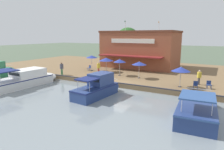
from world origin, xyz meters
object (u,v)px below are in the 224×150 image
cafe_chair_far_corner_seat (196,85)px  tree_downstream_bank (126,40)px  patio_umbrella_mid_patio_left (92,57)px  patio_umbrella_by_entrance (181,69)px  patio_umbrella_near_quay_edge (120,61)px  patio_umbrella_mid_patio_right (106,59)px  motorboat_nearest_quay (197,107)px  motorboat_far_downstream (26,79)px  motorboat_outer_channel (99,87)px  person_at_quay_edge (199,76)px  waterfront_restaurant (141,49)px  patio_umbrella_back_row (139,63)px  cafe_chair_beside_entrance (209,84)px  person_near_entrance (62,67)px  cafe_chair_back_row_seat (89,68)px  person_mid_patio (99,66)px

cafe_chair_far_corner_seat → tree_downstream_bank: tree_downstream_bank is taller
patio_umbrella_mid_patio_left → patio_umbrella_by_entrance: (3.62, 14.25, -0.28)m
patio_umbrella_mid_patio_left → patio_umbrella_near_quay_edge: bearing=78.2°
patio_umbrella_mid_patio_left → patio_umbrella_mid_patio_right: bearing=96.9°
motorboat_nearest_quay → motorboat_far_downstream: motorboat_far_downstream is taller
cafe_chair_far_corner_seat → patio_umbrella_by_entrance: bearing=-95.5°
motorboat_outer_channel → motorboat_far_downstream: motorboat_outer_channel is taller
patio_umbrella_mid_patio_left → person_at_quay_edge: 16.03m
waterfront_restaurant → motorboat_nearest_quay: size_ratio=1.74×
patio_umbrella_mid_patio_left → motorboat_far_downstream: 10.65m
cafe_chair_far_corner_seat → motorboat_outer_channel: size_ratio=0.14×
patio_umbrella_back_row → cafe_chair_far_corner_seat: (2.27, 7.24, -1.49)m
patio_umbrella_mid_patio_right → waterfront_restaurant: bearing=162.0°
motorboat_nearest_quay → motorboat_far_downstream: 19.60m
cafe_chair_beside_entrance → motorboat_outer_channel: 11.55m
patio_umbrella_mid_patio_left → cafe_chair_far_corner_seat: 16.39m
waterfront_restaurant → person_near_entrance: (12.91, -6.87, -2.04)m
patio_umbrella_mid_patio_left → tree_downstream_bank: size_ratio=0.35×
motorboat_nearest_quay → tree_downstream_bank: (-21.26, -16.19, 4.50)m
waterfront_restaurant → motorboat_outer_channel: waterfront_restaurant is taller
person_at_quay_edge → motorboat_far_downstream: size_ratio=0.18×
patio_umbrella_near_quay_edge → motorboat_outer_channel: patio_umbrella_near_quay_edge is taller
patio_umbrella_mid_patio_right → motorboat_far_downstream: 11.78m
patio_umbrella_by_entrance → motorboat_far_downstream: size_ratio=0.24×
patio_umbrella_mid_patio_right → motorboat_nearest_quay: bearing=54.8°
patio_umbrella_mid_patio_left → cafe_chair_beside_entrance: bearing=80.4°
patio_umbrella_mid_patio_left → motorboat_outer_channel: (9.13, 7.34, -1.92)m
motorboat_outer_channel → cafe_chair_back_row_seat: bearing=-139.3°
cafe_chair_far_corner_seat → waterfront_restaurant: bearing=-137.7°
patio_umbrella_back_row → patio_umbrella_mid_patio_left: bearing=-99.9°
patio_umbrella_near_quay_edge → cafe_chair_beside_entrance: size_ratio=2.74×
motorboat_outer_channel → person_near_entrance: bearing=-115.2°
patio_umbrella_mid_patio_left → cafe_chair_beside_entrance: patio_umbrella_mid_patio_left is taller
patio_umbrella_mid_patio_right → person_mid_patio: size_ratio=1.27×
waterfront_restaurant → tree_downstream_bank: bearing=-127.3°
patio_umbrella_mid_patio_left → cafe_chair_back_row_seat: size_ratio=2.94×
cafe_chair_far_corner_seat → motorboat_outer_channel: bearing=-57.8°
person_near_entrance → tree_downstream_bank: size_ratio=0.25×
waterfront_restaurant → cafe_chair_beside_entrance: size_ratio=14.96×
cafe_chair_far_corner_seat → person_at_quay_edge: size_ratio=0.51×
person_near_entrance → person_at_quay_edge: (-3.32, 17.77, -0.07)m
waterfront_restaurant → cafe_chair_far_corner_seat: bearing=42.3°
patio_umbrella_by_entrance → cafe_chair_back_row_seat: (-3.59, -14.71, -1.50)m
patio_umbrella_by_entrance → person_mid_patio: patio_umbrella_by_entrance is taller
motorboat_outer_channel → tree_downstream_bank: 22.16m
motorboat_nearest_quay → motorboat_outer_channel: bearing=-93.7°
patio_umbrella_back_row → motorboat_outer_channel: 7.90m
person_at_quay_edge → motorboat_far_downstream: motorboat_far_downstream is taller
patio_umbrella_mid_patio_right → motorboat_outer_channel: patio_umbrella_mid_patio_right is taller
patio_umbrella_mid_patio_left → cafe_chair_back_row_seat: (0.04, -0.47, -1.77)m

